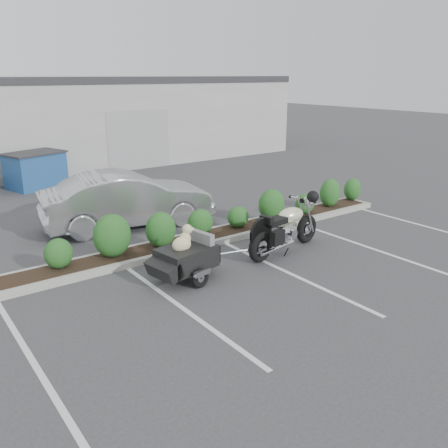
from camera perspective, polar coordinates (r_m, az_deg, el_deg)
ground at (r=10.07m, az=0.58°, el=-6.50°), size 90.00×90.00×0.00m
planter_kerb at (r=12.25m, az=-1.87°, el=-1.65°), size 12.00×1.00×0.15m
building at (r=25.05m, az=-23.97°, el=11.31°), size 26.00×10.00×4.00m
motorcycle at (r=11.39m, az=7.43°, el=-0.58°), size 2.54×1.02×1.47m
pet_trailer at (r=9.81m, az=-4.61°, el=-3.98°), size 2.06×1.17×1.21m
sedan at (r=13.48m, az=-11.52°, el=2.90°), size 4.88×2.37×1.54m
dumpster at (r=19.24m, az=-21.74°, el=6.10°), size 2.37×1.96×1.34m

